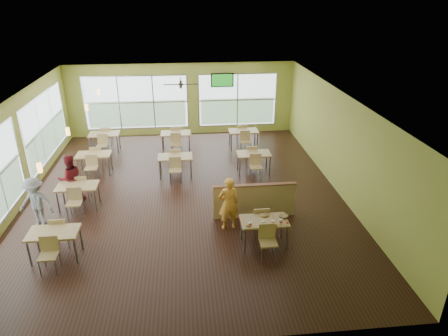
{
  "coord_description": "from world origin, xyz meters",
  "views": [
    {
      "loc": [
        0.09,
        -11.54,
        6.13
      ],
      "look_at": [
        1.21,
        -0.65,
        1.19
      ],
      "focal_mm": 32.0,
      "sensor_mm": 36.0,
      "label": 1
    }
  ],
  "objects_px": {
    "main_table": "(264,224)",
    "half_wall_divider": "(254,200)",
    "food_basket": "(284,216)",
    "man_plaid": "(228,204)"
  },
  "relations": [
    {
      "from": "half_wall_divider",
      "to": "main_table",
      "type": "bearing_deg",
      "value": -90.0
    },
    {
      "from": "man_plaid",
      "to": "food_basket",
      "type": "xyz_separation_m",
      "value": [
        1.33,
        -0.81,
        0.01
      ]
    },
    {
      "from": "food_basket",
      "to": "main_table",
      "type": "bearing_deg",
      "value": -170.39
    },
    {
      "from": "half_wall_divider",
      "to": "man_plaid",
      "type": "relative_size",
      "value": 1.55
    },
    {
      "from": "main_table",
      "to": "half_wall_divider",
      "type": "bearing_deg",
      "value": 90.0
    },
    {
      "from": "half_wall_divider",
      "to": "man_plaid",
      "type": "xyz_separation_m",
      "value": [
        -0.82,
        -0.56,
        0.25
      ]
    },
    {
      "from": "food_basket",
      "to": "half_wall_divider",
      "type": "bearing_deg",
      "value": 110.75
    },
    {
      "from": "main_table",
      "to": "food_basket",
      "type": "xyz_separation_m",
      "value": [
        0.52,
        0.09,
        0.15
      ]
    },
    {
      "from": "main_table",
      "to": "food_basket",
      "type": "relative_size",
      "value": 6.17
    },
    {
      "from": "main_table",
      "to": "man_plaid",
      "type": "relative_size",
      "value": 0.98
    }
  ]
}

